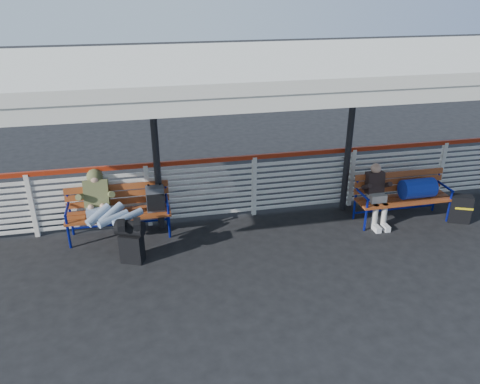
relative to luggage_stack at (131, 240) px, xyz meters
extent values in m
plane|color=black|center=(2.33, -0.69, -0.40)|extent=(60.00, 60.00, 0.00)
cube|color=silver|center=(2.33, 1.21, 0.20)|extent=(12.00, 0.04, 1.04)
cube|color=#9C260E|center=(2.33, 1.21, 0.80)|extent=(12.00, 0.06, 0.08)
cube|color=silver|center=(2.33, 0.21, 2.68)|extent=(12.60, 3.60, 0.16)
cube|color=silver|center=(2.33, -1.54, 2.55)|extent=(12.60, 0.06, 0.30)
cylinder|color=black|center=(0.53, 1.06, 1.10)|extent=(0.12, 0.12, 3.00)
cylinder|color=black|center=(4.13, 1.06, 1.10)|extent=(0.12, 0.12, 3.00)
cube|color=black|center=(0.00, 0.00, -0.16)|extent=(0.41, 0.33, 0.49)
cylinder|color=black|center=(0.00, 0.00, 0.21)|extent=(0.51, 0.40, 0.25)
cube|color=#A94F20|center=(-0.20, 0.86, 0.05)|extent=(1.80, 0.50, 0.04)
cube|color=#A94F20|center=(-0.20, 1.12, 0.32)|extent=(1.80, 0.10, 0.40)
cylinder|color=#0D198F|center=(-1.05, 0.66, -0.18)|extent=(0.04, 0.04, 0.45)
cylinder|color=#0D198F|center=(0.65, 0.66, -0.18)|extent=(0.04, 0.04, 0.45)
cylinder|color=#0D198F|center=(-1.05, 1.13, 0.05)|extent=(0.04, 0.04, 0.90)
cylinder|color=#0D198F|center=(0.65, 1.13, 0.05)|extent=(0.04, 0.04, 0.90)
cube|color=#46484D|center=(0.45, 0.86, 0.29)|extent=(0.32, 0.20, 0.45)
cube|color=#A94F20|center=(5.01, 0.35, 0.05)|extent=(1.80, 0.50, 0.04)
cube|color=#A94F20|center=(5.01, 0.61, 0.32)|extent=(1.80, 0.10, 0.40)
cylinder|color=#0D198F|center=(4.16, 0.15, -0.18)|extent=(0.04, 0.04, 0.45)
cylinder|color=#0D198F|center=(5.86, 0.15, -0.18)|extent=(0.04, 0.04, 0.45)
cylinder|color=#0D198F|center=(4.16, 0.62, 0.05)|extent=(0.04, 0.04, 0.90)
cylinder|color=#0D198F|center=(5.86, 0.62, 0.05)|extent=(0.04, 0.04, 0.90)
cylinder|color=#101E99|center=(5.26, 0.35, 0.25)|extent=(0.63, 0.37, 0.37)
cube|color=#8797B6|center=(-0.55, 0.86, 0.14)|extent=(0.36, 0.26, 0.18)
cube|color=#484E29|center=(-0.55, 1.06, 0.40)|extent=(0.42, 0.38, 0.53)
sphere|color=#484E29|center=(-0.55, 1.16, 0.68)|extent=(0.28, 0.28, 0.28)
sphere|color=tan|center=(-0.55, 1.12, 0.67)|extent=(0.21, 0.21, 0.21)
cube|color=black|center=(-0.12, -0.06, 0.31)|extent=(0.11, 0.27, 0.10)
cube|color=black|center=(0.12, -0.06, 0.31)|extent=(0.11, 0.27, 0.10)
cube|color=#B2ACA1|center=(4.46, 0.38, 0.13)|extent=(0.30, 0.24, 0.16)
cube|color=black|center=(4.46, 0.52, 0.38)|extent=(0.32, 0.23, 0.42)
sphere|color=tan|center=(4.46, 0.54, 0.65)|extent=(0.19, 0.19, 0.19)
cylinder|color=#B2ACA1|center=(4.37, 0.20, -0.16)|extent=(0.11, 0.11, 0.46)
cylinder|color=#B2ACA1|center=(4.55, 0.20, -0.16)|extent=(0.11, 0.11, 0.46)
cube|color=silver|center=(4.37, 0.10, -0.35)|extent=(0.10, 0.24, 0.10)
cube|color=silver|center=(4.55, 0.10, -0.35)|extent=(0.10, 0.24, 0.10)
cube|color=black|center=(6.06, 0.10, -0.14)|extent=(0.44, 0.35, 0.54)
cube|color=gold|center=(6.06, -0.02, -0.08)|extent=(0.30, 0.14, 0.04)
camera|label=1|loc=(0.33, -6.73, 3.82)|focal=35.00mm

